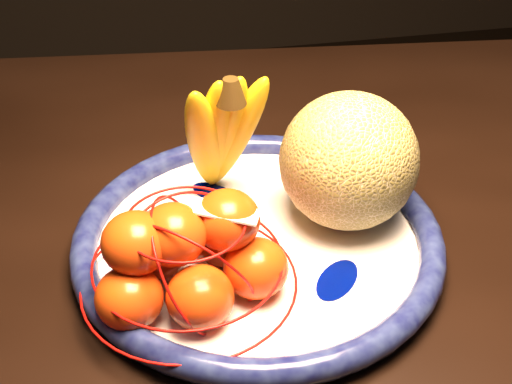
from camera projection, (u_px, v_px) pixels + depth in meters
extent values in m
cube|color=black|center=(124.00, 265.00, 0.76)|extent=(1.71, 1.13, 0.04)
cylinder|color=white|center=(258.00, 246.00, 0.74)|extent=(0.35, 0.35, 0.01)
torus|color=#050534|center=(258.00, 238.00, 0.74)|extent=(0.38, 0.38, 0.03)
cylinder|color=white|center=(258.00, 249.00, 0.75)|extent=(0.17, 0.17, 0.01)
ellipsoid|color=#000857|center=(337.00, 280.00, 0.69)|extent=(0.13, 0.14, 0.00)
ellipsoid|color=#000857|center=(215.00, 193.00, 0.81)|extent=(0.12, 0.12, 0.00)
ellipsoid|color=#000857|center=(150.00, 253.00, 0.72)|extent=(0.12, 0.09, 0.00)
sphere|color=olive|center=(349.00, 161.00, 0.73)|extent=(0.14, 0.14, 0.14)
ellipsoid|color=#DDAA09|center=(204.00, 136.00, 0.74)|extent=(0.06, 0.11, 0.17)
ellipsoid|color=#DDAA09|center=(215.00, 132.00, 0.75)|extent=(0.04, 0.10, 0.17)
ellipsoid|color=#DDAA09|center=(224.00, 129.00, 0.75)|extent=(0.07, 0.10, 0.17)
ellipsoid|color=#DDAA09|center=(236.00, 128.00, 0.75)|extent=(0.10, 0.10, 0.17)
cone|color=black|center=(218.00, 64.00, 0.70)|extent=(0.03, 0.03, 0.03)
ellipsoid|color=#EB4507|center=(129.00, 298.00, 0.63)|extent=(0.06, 0.06, 0.06)
ellipsoid|color=#EB4507|center=(200.00, 297.00, 0.63)|extent=(0.06, 0.06, 0.06)
ellipsoid|color=#EB4507|center=(256.00, 268.00, 0.66)|extent=(0.06, 0.06, 0.06)
ellipsoid|color=#EB4507|center=(155.00, 250.00, 0.68)|extent=(0.06, 0.06, 0.06)
ellipsoid|color=#EB4507|center=(223.00, 237.00, 0.70)|extent=(0.06, 0.06, 0.06)
ellipsoid|color=#EB4507|center=(173.00, 234.00, 0.63)|extent=(0.06, 0.06, 0.06)
ellipsoid|color=#EB4507|center=(227.00, 220.00, 0.65)|extent=(0.06, 0.06, 0.06)
ellipsoid|color=#EB4507|center=(136.00, 243.00, 0.63)|extent=(0.06, 0.06, 0.06)
torus|color=#A30A07|center=(189.00, 282.00, 0.67)|extent=(0.21, 0.21, 0.00)
torus|color=#A30A07|center=(188.00, 261.00, 0.66)|extent=(0.18, 0.18, 0.00)
torus|color=#A30A07|center=(185.00, 222.00, 0.63)|extent=(0.11, 0.11, 0.00)
torus|color=#A30A07|center=(188.00, 264.00, 0.66)|extent=(0.15, 0.10, 0.13)
torus|color=#A30A07|center=(188.00, 264.00, 0.66)|extent=(0.08, 0.15, 0.13)
torus|color=#A30A07|center=(188.00, 264.00, 0.66)|extent=(0.14, 0.13, 0.13)
cube|color=white|center=(219.00, 210.00, 0.64)|extent=(0.08, 0.05, 0.01)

